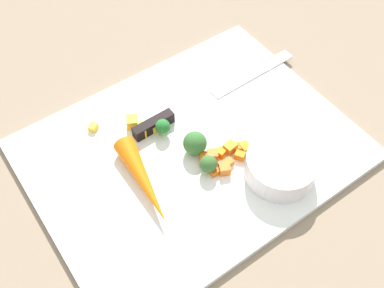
# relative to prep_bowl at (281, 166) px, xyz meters

# --- Properties ---
(ground_plane) EXTENTS (4.00, 4.00, 0.00)m
(ground_plane) POSITION_rel_prep_bowl_xyz_m (0.08, -0.12, -0.03)
(ground_plane) COLOR gray
(cutting_board) EXTENTS (0.50, 0.39, 0.01)m
(cutting_board) POSITION_rel_prep_bowl_xyz_m (0.08, -0.12, -0.03)
(cutting_board) COLOR white
(cutting_board) RESTS_ON ground_plane
(prep_bowl) EXTENTS (0.11, 0.11, 0.04)m
(prep_bowl) POSITION_rel_prep_bowl_xyz_m (0.00, 0.00, 0.00)
(prep_bowl) COLOR white
(prep_bowl) RESTS_ON cutting_board
(chef_knife) EXTENTS (0.34, 0.03, 0.02)m
(chef_knife) POSITION_rel_prep_bowl_xyz_m (0.04, -0.19, -0.01)
(chef_knife) COLOR silver
(chef_knife) RESTS_ON cutting_board
(whole_carrot) EXTENTS (0.06, 0.16, 0.03)m
(whole_carrot) POSITION_rel_prep_bowl_xyz_m (0.18, -0.10, -0.00)
(whole_carrot) COLOR orange
(whole_carrot) RESTS_ON cutting_board
(carrot_dice_0) EXTENTS (0.01, 0.01, 0.01)m
(carrot_dice_0) POSITION_rel_prep_bowl_xyz_m (0.05, -0.06, -0.02)
(carrot_dice_0) COLOR orange
(carrot_dice_0) RESTS_ON cutting_board
(carrot_dice_1) EXTENTS (0.02, 0.02, 0.01)m
(carrot_dice_1) POSITION_rel_prep_bowl_xyz_m (0.02, -0.07, -0.01)
(carrot_dice_1) COLOR orange
(carrot_dice_1) RESTS_ON cutting_board
(carrot_dice_2) EXTENTS (0.01, 0.01, 0.01)m
(carrot_dice_2) POSITION_rel_prep_bowl_xyz_m (0.08, -0.06, -0.02)
(carrot_dice_2) COLOR orange
(carrot_dice_2) RESTS_ON cutting_board
(carrot_dice_3) EXTENTS (0.02, 0.02, 0.01)m
(carrot_dice_3) POSITION_rel_prep_bowl_xyz_m (0.05, -0.08, -0.01)
(carrot_dice_3) COLOR orange
(carrot_dice_3) RESTS_ON cutting_board
(carrot_dice_4) EXTENTS (0.02, 0.02, 0.01)m
(carrot_dice_4) POSITION_rel_prep_bowl_xyz_m (0.03, -0.06, -0.01)
(carrot_dice_4) COLOR orange
(carrot_dice_4) RESTS_ON cutting_board
(carrot_dice_5) EXTENTS (0.02, 0.02, 0.02)m
(carrot_dice_5) POSITION_rel_prep_bowl_xyz_m (0.07, -0.08, -0.01)
(carrot_dice_5) COLOR orange
(carrot_dice_5) RESTS_ON cutting_board
(carrot_dice_6) EXTENTS (0.02, 0.02, 0.01)m
(carrot_dice_6) POSITION_rel_prep_bowl_xyz_m (0.08, -0.08, -0.01)
(carrot_dice_6) COLOR orange
(carrot_dice_6) RESTS_ON cutting_board
(carrot_dice_7) EXTENTS (0.02, 0.02, 0.02)m
(carrot_dice_7) POSITION_rel_prep_bowl_xyz_m (0.07, -0.05, -0.01)
(carrot_dice_7) COLOR orange
(carrot_dice_7) RESTS_ON cutting_board
(carrot_dice_8) EXTENTS (0.02, 0.02, 0.02)m
(carrot_dice_8) POSITION_rel_prep_bowl_xyz_m (0.03, -0.08, -0.01)
(carrot_dice_8) COLOR orange
(carrot_dice_8) RESTS_ON cutting_board
(carrot_dice_9) EXTENTS (0.01, 0.01, 0.01)m
(carrot_dice_9) POSITION_rel_prep_bowl_xyz_m (0.08, -0.09, -0.02)
(carrot_dice_9) COLOR orange
(carrot_dice_9) RESTS_ON cutting_board
(carrot_dice_10) EXTENTS (0.02, 0.02, 0.01)m
(carrot_dice_10) POSITION_rel_prep_bowl_xyz_m (0.01, -0.07, -0.01)
(carrot_dice_10) COLOR orange
(carrot_dice_10) RESTS_ON cutting_board
(carrot_dice_11) EXTENTS (0.01, 0.01, 0.01)m
(carrot_dice_11) POSITION_rel_prep_bowl_xyz_m (0.08, -0.07, -0.02)
(carrot_dice_11) COLOR orange
(carrot_dice_11) RESTS_ON cutting_board
(pepper_dice_0) EXTENTS (0.02, 0.02, 0.01)m
(pepper_dice_0) POSITION_rel_prep_bowl_xyz_m (0.19, -0.24, -0.02)
(pepper_dice_0) COLOR yellow
(pepper_dice_0) RESTS_ON cutting_board
(pepper_dice_1) EXTENTS (0.03, 0.03, 0.02)m
(pepper_dice_1) POSITION_rel_prep_bowl_xyz_m (0.13, -0.19, -0.01)
(pepper_dice_1) COLOR yellow
(pepper_dice_1) RESTS_ON cutting_board
(pepper_dice_2) EXTENTS (0.02, 0.02, 0.01)m
(pepper_dice_2) POSITION_rel_prep_bowl_xyz_m (0.11, -0.18, -0.01)
(pepper_dice_2) COLOR yellow
(pepper_dice_2) RESTS_ON cutting_board
(pepper_dice_3) EXTENTS (0.03, 0.03, 0.02)m
(pepper_dice_3) POSITION_rel_prep_bowl_xyz_m (0.14, -0.21, -0.01)
(pepper_dice_3) COLOR yellow
(pepper_dice_3) RESTS_ON cutting_board
(broccoli_floret_0) EXTENTS (0.03, 0.03, 0.03)m
(broccoli_floret_0) POSITION_rel_prep_bowl_xyz_m (0.09, -0.07, -0.00)
(broccoli_floret_0) COLOR #8DC15A
(broccoli_floret_0) RESTS_ON cutting_board
(broccoli_floret_1) EXTENTS (0.04, 0.04, 0.04)m
(broccoli_floret_1) POSITION_rel_prep_bowl_xyz_m (0.08, -0.11, 0.00)
(broccoli_floret_1) COLOR #81BD5A
(broccoli_floret_1) RESTS_ON cutting_board
(broccoli_floret_2) EXTENTS (0.02, 0.02, 0.03)m
(broccoli_floret_2) POSITION_rel_prep_bowl_xyz_m (0.10, -0.17, -0.00)
(broccoli_floret_2) COLOR #92C360
(broccoli_floret_2) RESTS_ON cutting_board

